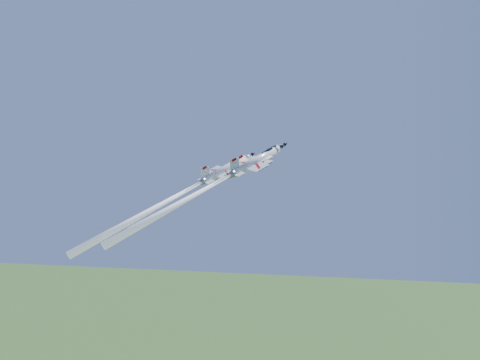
% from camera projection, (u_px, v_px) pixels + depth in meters
% --- Properties ---
extents(jet_lead, '(24.15, 25.07, 27.68)m').
position_uv_depth(jet_lead, '(219.00, 181.00, 120.00)').
color(jet_lead, silver).
extents(jet_left, '(22.92, 23.91, 26.61)m').
position_uv_depth(jet_left, '(181.00, 193.00, 123.42)').
color(jet_left, silver).
extents(jet_right, '(25.58, 26.67, 29.65)m').
position_uv_depth(jet_right, '(207.00, 188.00, 113.25)').
color(jet_right, silver).
extents(jet_slot, '(25.79, 26.96, 30.10)m').
position_uv_depth(jet_slot, '(175.00, 197.00, 114.93)').
color(jet_slot, silver).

